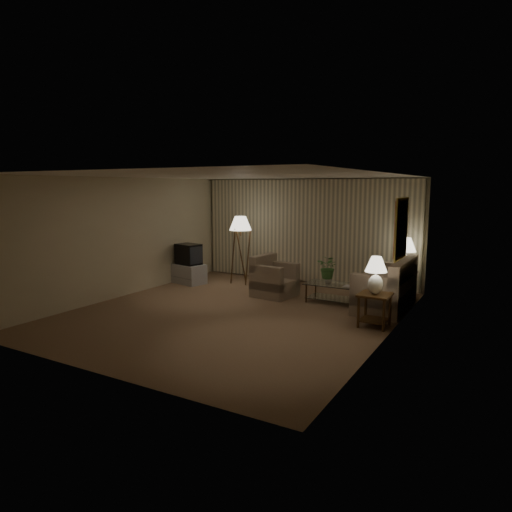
% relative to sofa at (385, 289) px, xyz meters
% --- Properties ---
extents(ground, '(7.00, 7.00, 0.00)m').
position_rel_sofa_xyz_m(ground, '(-2.50, -1.78, -0.41)').
color(ground, '#86614A').
rests_on(ground, ground).
extents(room_shell, '(6.04, 7.02, 2.72)m').
position_rel_sofa_xyz_m(room_shell, '(-2.48, -0.27, 1.34)').
color(room_shell, beige).
rests_on(room_shell, ground).
extents(sofa, '(1.85, 0.93, 0.82)m').
position_rel_sofa_xyz_m(sofa, '(0.00, 0.00, 0.00)').
color(sofa, gray).
rests_on(sofa, ground).
extents(armchair, '(1.05, 1.02, 0.74)m').
position_rel_sofa_xyz_m(armchair, '(-2.46, -0.19, -0.04)').
color(armchair, gray).
rests_on(armchair, ground).
extents(side_table_near, '(0.55, 0.55, 0.60)m').
position_rel_sofa_xyz_m(side_table_near, '(0.15, -1.35, 0.00)').
color(side_table_near, '#3B2310').
rests_on(side_table_near, ground).
extents(side_table_far, '(0.52, 0.43, 0.60)m').
position_rel_sofa_xyz_m(side_table_far, '(0.15, 1.12, -0.01)').
color(side_table_far, '#3B2310').
rests_on(side_table_far, ground).
extents(table_lamp_near, '(0.39, 0.39, 0.67)m').
position_rel_sofa_xyz_m(table_lamp_near, '(0.15, -1.35, 0.59)').
color(table_lamp_near, white).
rests_on(table_lamp_near, side_table_near).
extents(table_lamp_far, '(0.44, 0.44, 0.77)m').
position_rel_sofa_xyz_m(table_lamp_far, '(0.15, 1.12, 0.64)').
color(table_lamp_far, white).
rests_on(table_lamp_far, side_table_far).
extents(coffee_table, '(1.23, 0.67, 0.41)m').
position_rel_sofa_xyz_m(coffee_table, '(-1.06, -0.10, -0.13)').
color(coffee_table, silver).
rests_on(coffee_table, ground).
extents(tv_cabinet, '(1.08, 0.90, 0.50)m').
position_rel_sofa_xyz_m(tv_cabinet, '(-5.05, -0.05, -0.16)').
color(tv_cabinet, '#97989A').
rests_on(tv_cabinet, ground).
extents(crt_tv, '(0.80, 0.70, 0.53)m').
position_rel_sofa_xyz_m(crt_tv, '(-5.05, -0.05, 0.35)').
color(crt_tv, black).
rests_on(crt_tv, tv_cabinet).
extents(floor_lamp, '(0.57, 0.57, 1.74)m').
position_rel_sofa_xyz_m(floor_lamp, '(-3.87, 0.60, 0.50)').
color(floor_lamp, '#3B2310').
rests_on(floor_lamp, ground).
extents(ottoman, '(0.60, 0.60, 0.37)m').
position_rel_sofa_xyz_m(ottoman, '(-2.83, 1.10, -0.22)').
color(ottoman, '#A95039').
rests_on(ottoman, ground).
extents(vase, '(0.21, 0.21, 0.17)m').
position_rel_sofa_xyz_m(vase, '(-1.21, -0.10, 0.09)').
color(vase, silver).
rests_on(vase, coffee_table).
extents(flowers, '(0.52, 0.48, 0.51)m').
position_rel_sofa_xyz_m(flowers, '(-1.21, -0.10, 0.42)').
color(flowers, '#427B36').
rests_on(flowers, vase).
extents(book, '(0.18, 0.24, 0.02)m').
position_rel_sofa_xyz_m(book, '(-0.81, -0.20, 0.01)').
color(book, olive).
rests_on(book, coffee_table).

